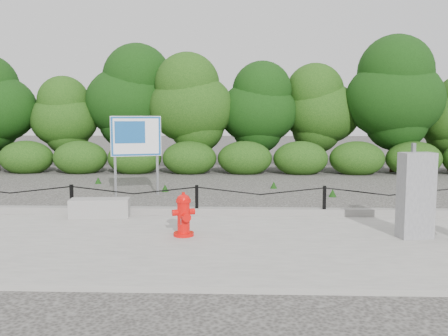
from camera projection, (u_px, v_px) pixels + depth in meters
ground at (197, 219)px, 9.38m from camera, size 90.00×90.00×0.00m
sidewalk at (185, 244)px, 7.39m from camera, size 14.00×4.00×0.08m
curb at (197, 211)px, 9.41m from camera, size 14.00×0.22×0.14m
chain_barrier at (197, 196)px, 9.33m from camera, size 10.06×0.06×0.60m
treeline at (223, 102)px, 17.98m from camera, size 20.18×3.88×4.89m
fire_hydrant at (184, 215)px, 7.69m from camera, size 0.44×0.44×0.72m
concrete_block at (100, 208)px, 9.17m from camera, size 1.16×0.51×0.36m
utility_cabinet at (416, 195)px, 7.54m from camera, size 0.57×0.42×1.51m
advertising_sign at (136, 140)px, 12.09m from camera, size 1.22×0.48×2.05m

